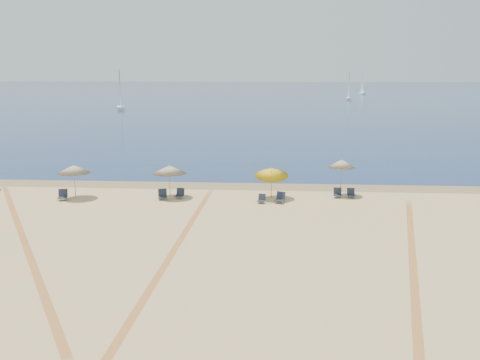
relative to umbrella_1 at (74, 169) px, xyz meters
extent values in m
plane|color=tan|center=(11.48, -19.36, -2.04)|extent=(160.00, 160.00, 0.00)
plane|color=#0C2151|center=(11.48, 205.64, -2.03)|extent=(500.00, 500.00, 0.00)
plane|color=olive|center=(11.48, 4.64, -2.04)|extent=(500.00, 500.00, 0.00)
cylinder|color=gray|center=(0.00, 0.00, -0.95)|extent=(0.05, 0.05, 2.19)
cone|color=#FBF2CC|center=(0.00, 0.00, 0.00)|extent=(2.24, 2.24, 0.55)
sphere|color=gray|center=(0.00, 0.00, 0.30)|extent=(0.08, 0.08, 0.08)
cylinder|color=gray|center=(6.55, 0.66, -0.98)|extent=(0.05, 0.05, 2.12)
cone|color=#FBF2CC|center=(6.55, 0.66, -0.07)|extent=(2.33, 2.33, 0.55)
sphere|color=gray|center=(6.55, 0.66, 0.23)|extent=(0.08, 0.08, 0.08)
cylinder|color=gray|center=(13.65, 0.60, -1.03)|extent=(0.05, 0.51, 2.03)
cone|color=yellow|center=(13.65, 0.79, -0.17)|extent=(2.33, 2.39, 1.05)
sphere|color=gray|center=(13.65, 0.79, 0.13)|extent=(0.08, 0.08, 0.08)
cylinder|color=gray|center=(18.58, 2.04, -0.82)|extent=(0.05, 0.05, 2.45)
cone|color=#FBF2CC|center=(18.58, 2.04, 0.25)|extent=(1.89, 1.89, 0.55)
sphere|color=gray|center=(18.58, 2.04, 0.55)|extent=(0.08, 0.08, 0.08)
cube|color=black|center=(-0.61, -0.75, -1.84)|extent=(0.74, 0.74, 0.05)
cube|color=black|center=(-0.68, -0.47, -1.58)|extent=(0.64, 0.37, 0.54)
cylinder|color=#A5A5AD|center=(-0.84, -1.04, -1.94)|extent=(0.03, 0.03, 0.20)
cylinder|color=#A5A5AD|center=(-0.37, -0.91, -1.94)|extent=(0.03, 0.03, 0.20)
cube|color=black|center=(6.21, -0.16, -1.85)|extent=(0.71, 0.71, 0.05)
cube|color=black|center=(6.14, 0.12, -1.59)|extent=(0.62, 0.35, 0.53)
cylinder|color=#A5A5AD|center=(5.98, -0.43, -1.95)|extent=(0.03, 0.03, 0.19)
cylinder|color=#A5A5AD|center=(6.44, -0.32, -1.95)|extent=(0.03, 0.03, 0.19)
cube|color=black|center=(7.26, 0.34, -1.86)|extent=(0.64, 0.64, 0.05)
cube|color=black|center=(7.31, 0.61, -1.62)|extent=(0.58, 0.29, 0.50)
cylinder|color=#A5A5AD|center=(7.04, 0.18, -1.95)|extent=(0.02, 0.02, 0.18)
cylinder|color=#A5A5AD|center=(7.48, 0.10, -1.95)|extent=(0.02, 0.02, 0.18)
cube|color=black|center=(13.00, -0.64, -1.88)|extent=(0.58, 0.58, 0.04)
cube|color=black|center=(13.05, -0.40, -1.67)|extent=(0.52, 0.28, 0.44)
cylinder|color=#A5A5AD|center=(12.80, -0.77, -1.96)|extent=(0.02, 0.02, 0.16)
cylinder|color=#A5A5AD|center=(13.19, -0.86, -1.96)|extent=(0.02, 0.02, 0.16)
cube|color=black|center=(14.21, -0.51, -1.85)|extent=(0.77, 0.77, 0.05)
cube|color=black|center=(14.31, -0.24, -1.59)|extent=(0.64, 0.42, 0.53)
cylinder|color=#A5A5AD|center=(13.99, -0.65, -1.94)|extent=(0.03, 0.03, 0.20)
cylinder|color=#A5A5AD|center=(14.43, -0.81, -1.94)|extent=(0.03, 0.03, 0.20)
cube|color=black|center=(18.29, 1.25, -1.86)|extent=(0.57, 0.57, 0.05)
cube|color=black|center=(18.30, 1.52, -1.62)|extent=(0.56, 0.23, 0.49)
cylinder|color=#A5A5AD|center=(18.07, 1.06, -1.95)|extent=(0.02, 0.02, 0.18)
cylinder|color=#A5A5AD|center=(18.51, 1.04, -1.95)|extent=(0.02, 0.02, 0.18)
cube|color=black|center=(19.24, 1.34, -1.87)|extent=(0.53, 0.53, 0.05)
cube|color=black|center=(19.24, 1.60, -1.64)|extent=(0.53, 0.20, 0.47)
cylinder|color=#A5A5AD|center=(19.03, 1.14, -1.96)|extent=(0.02, 0.02, 0.17)
cylinder|color=#A5A5AD|center=(19.45, 1.15, -1.96)|extent=(0.02, 0.02, 0.17)
cube|color=white|center=(47.72, 172.13, -1.74)|extent=(2.24, 5.56, 0.59)
cylinder|color=gray|center=(47.72, 172.13, 2.09)|extent=(0.12, 0.12, 7.86)
cube|color=white|center=(-22.19, 84.72, -1.70)|extent=(3.35, 6.36, 0.67)
cylinder|color=gray|center=(-22.19, 84.72, 2.67)|extent=(0.13, 0.13, 8.98)
cube|color=white|center=(36.92, 131.51, -1.73)|extent=(1.86, 5.70, 0.61)
cylinder|color=gray|center=(36.92, 131.51, 2.24)|extent=(0.12, 0.12, 8.16)
plane|color=tan|center=(8.92, -11.92, -2.04)|extent=(28.46, 28.46, 0.00)
plane|color=tan|center=(8.94, -10.82, -2.04)|extent=(28.46, 28.46, 0.00)
plane|color=tan|center=(19.61, -14.01, -2.04)|extent=(33.62, 33.62, 0.00)
plane|color=tan|center=(19.86, -12.94, -2.04)|extent=(33.62, 33.62, 0.00)
plane|color=tan|center=(0.75, -9.10, -2.04)|extent=(38.56, 38.56, 0.00)
plane|color=tan|center=(0.17, -8.17, -2.04)|extent=(38.56, 38.56, 0.00)
camera|label=1|loc=(13.84, -33.97, 6.60)|focal=38.41mm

